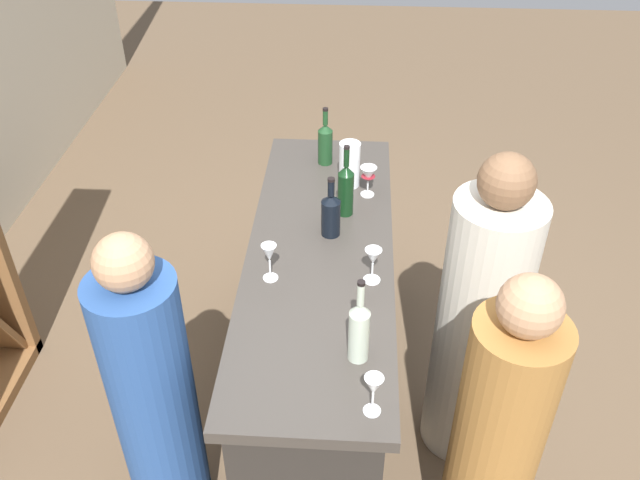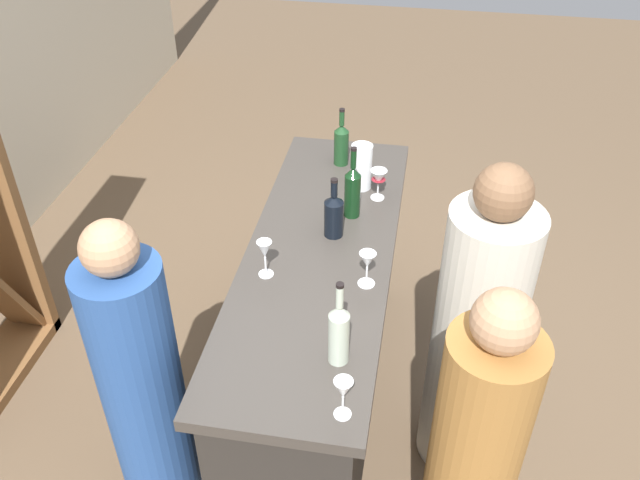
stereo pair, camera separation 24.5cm
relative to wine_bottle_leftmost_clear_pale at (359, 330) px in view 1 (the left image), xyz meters
The scene contains 14 objects.
ground_plane 1.23m from the wine_bottle_leftmost_clear_pale, 15.74° to the left, with size 12.00×12.00×0.00m, color brown.
bar_counter 0.85m from the wine_bottle_leftmost_clear_pale, 15.74° to the left, with size 1.86×0.60×0.94m.
wine_bottle_leftmost_clear_pale is the anchor object (origin of this frame).
wine_bottle_second_left_near_black 0.71m from the wine_bottle_leftmost_clear_pale, 10.29° to the left, with size 0.08×0.08×0.28m.
wine_bottle_center_dark_green 0.86m from the wine_bottle_leftmost_clear_pale, ahead, with size 0.07×0.07×0.34m.
wine_bottle_second_right_olive_green 1.30m from the wine_bottle_leftmost_clear_pale, ahead, with size 0.07×0.07×0.29m.
wine_glass_near_left 0.23m from the wine_bottle_leftmost_clear_pale, 168.07° to the right, with size 0.06×0.06×0.16m.
wine_glass_near_center 0.41m from the wine_bottle_leftmost_clear_pale, ahead, with size 0.07×0.07×0.15m.
wine_glass_near_right 1.01m from the wine_bottle_leftmost_clear_pale, ahead, with size 0.08×0.08×0.15m.
wine_glass_far_left 0.53m from the wine_bottle_leftmost_clear_pale, 41.35° to the left, with size 0.06×0.06×0.16m.
water_pitcher 1.10m from the wine_bottle_leftmost_clear_pale, ahead, with size 0.10×0.10×0.22m.
person_left_guest 0.75m from the wine_bottle_leftmost_clear_pale, 49.37° to the right, with size 0.41×0.41×1.50m.
person_center_guest 0.65m from the wine_bottle_leftmost_clear_pale, 105.26° to the right, with size 0.31×0.31×1.42m.
person_right_guest 0.84m from the wine_bottle_leftmost_clear_pale, 92.15° to the left, with size 0.37×0.37×1.44m.
Camera 1 is at (-2.19, -0.13, 2.65)m, focal length 37.96 mm.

